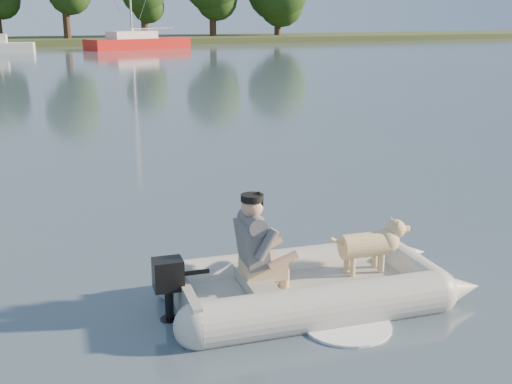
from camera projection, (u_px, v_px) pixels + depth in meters
name	position (u px, v px, depth m)	size (l,w,h in m)	color
water	(322.00, 304.00, 6.82)	(160.00, 160.00, 0.00)	slate
shore_bank	(27.00, 42.00, 62.20)	(160.00, 12.00, 0.70)	#47512D
dinghy	(315.00, 251.00, 6.78)	(4.30, 2.80, 1.31)	#A2A29D
man	(254.00, 240.00, 6.59)	(0.68, 0.59, 1.02)	#59595D
dog	(365.00, 249.00, 7.02)	(0.88, 0.31, 0.59)	tan
outboard_motor	(169.00, 292.00, 6.40)	(0.39, 0.27, 0.74)	black
motorboat	(2.00, 40.00, 49.50)	(4.89, 1.88, 2.07)	white
sailboat	(137.00, 43.00, 54.44)	(9.29, 5.32, 12.24)	red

